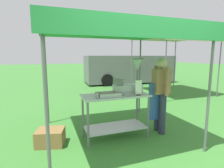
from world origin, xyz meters
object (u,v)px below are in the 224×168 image
at_px(donut_fryer, 130,82).
at_px(vendor, 161,91).
at_px(stall_canopy, 114,33).
at_px(donut_tray, 109,95).
at_px(donut_cart, 115,107).
at_px(supply_crate, 50,137).
at_px(menu_sign, 138,89).
at_px(van_grey, 129,69).
at_px(neighbour_tent, 173,39).

xyz_separation_m(donut_fryer, vendor, (0.67, -0.12, -0.23)).
distance_m(stall_canopy, donut_fryer, 1.01).
xyz_separation_m(stall_canopy, donut_tray, (-0.17, -0.18, -1.16)).
xyz_separation_m(donut_cart, supply_crate, (-1.25, 0.14, -0.49)).
xyz_separation_m(donut_cart, menu_sign, (0.40, -0.20, 0.38)).
height_order(donut_tray, supply_crate, donut_tray).
bearing_deg(stall_canopy, van_grey, 62.31).
xyz_separation_m(supply_crate, van_grey, (4.86, 6.85, 0.73)).
height_order(donut_fryer, vendor, vendor).
bearing_deg(van_grey, supply_crate, -125.39).
bearing_deg(van_grey, donut_tray, -118.20).
xyz_separation_m(donut_cart, donut_fryer, (0.33, 0.06, 0.49)).
distance_m(menu_sign, neighbour_tent, 5.22).
bearing_deg(menu_sign, van_grey, 65.89).
xyz_separation_m(donut_tray, donut_fryer, (0.50, 0.14, 0.21)).
height_order(donut_fryer, supply_crate, donut_fryer).
distance_m(donut_tray, donut_fryer, 0.57).
distance_m(van_grey, neighbour_tent, 3.96).
relative_size(stall_canopy, menu_sign, 9.45).
relative_size(donut_tray, donut_fryer, 0.65).
distance_m(stall_canopy, donut_tray, 1.19).
distance_m(menu_sign, van_grey, 7.87).
xyz_separation_m(donut_cart, neighbour_tent, (3.98, 3.35, 1.76)).
height_order(donut_tray, neighbour_tent, neighbour_tent).
xyz_separation_m(vendor, neighbour_tent, (2.98, 3.41, 1.50)).
xyz_separation_m(stall_canopy, vendor, (1.01, -0.16, -1.18)).
bearing_deg(donut_fryer, stall_canopy, 174.15).
xyz_separation_m(menu_sign, van_grey, (3.22, 7.18, -0.14)).
height_order(donut_tray, menu_sign, menu_sign).
bearing_deg(van_grey, vendor, -110.32).
bearing_deg(stall_canopy, donut_cart, -90.00).
xyz_separation_m(supply_crate, neighbour_tent, (5.23, 3.20, 2.25)).
bearing_deg(vendor, donut_cart, 176.55).
height_order(stall_canopy, donut_fryer, stall_canopy).
height_order(stall_canopy, menu_sign, stall_canopy).
distance_m(donut_tray, menu_sign, 0.59).
bearing_deg(supply_crate, menu_sign, -11.53).
bearing_deg(supply_crate, neighbour_tent, 31.50).
distance_m(supply_crate, neighbour_tent, 6.53).
bearing_deg(supply_crate, donut_cart, -6.46).
bearing_deg(van_grey, donut_cart, -117.36).
distance_m(vendor, supply_crate, 2.38).
relative_size(van_grey, neighbour_tent, 1.93).
height_order(supply_crate, van_grey, van_grey).
relative_size(supply_crate, neighbour_tent, 0.20).
distance_m(vendor, van_grey, 7.52).
xyz_separation_m(menu_sign, vendor, (0.60, 0.13, -0.12)).
bearing_deg(neighbour_tent, menu_sign, -135.32).
height_order(stall_canopy, donut_tray, stall_canopy).
bearing_deg(vendor, neighbour_tent, 48.86).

